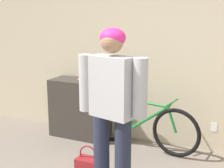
# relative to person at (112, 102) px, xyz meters

# --- Properties ---
(wall_back) EXTENTS (8.00, 0.07, 2.60)m
(wall_back) POSITION_rel_person_xyz_m (0.28, 1.42, 0.34)
(wall_back) COLOR beige
(wall_back) RESTS_ON ground_plane
(side_shelf) EXTENTS (0.85, 0.41, 0.86)m
(side_shelf) POSITION_rel_person_xyz_m (-1.06, 1.16, -0.53)
(side_shelf) COLOR #38332D
(side_shelf) RESTS_ON ground_plane
(person) EXTENTS (0.71, 0.30, 1.67)m
(person) POSITION_rel_person_xyz_m (0.00, 0.00, 0.00)
(person) COLOR #23283D
(person) RESTS_ON ground_plane
(bicycle) EXTENTS (1.63, 0.46, 0.71)m
(bicycle) POSITION_rel_person_xyz_m (-0.09, 1.12, -0.61)
(bicycle) COLOR black
(bicycle) RESTS_ON ground_plane
(banana) EXTENTS (0.31, 0.08, 0.03)m
(banana) POSITION_rel_person_xyz_m (-0.92, 1.14, -0.08)
(banana) COLOR #EAD64C
(banana) RESTS_ON side_shelf
(handbag) EXTENTS (0.26, 0.17, 0.40)m
(handbag) POSITION_rel_person_xyz_m (-0.33, 0.10, -0.82)
(handbag) COLOR maroon
(handbag) RESTS_ON ground_plane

